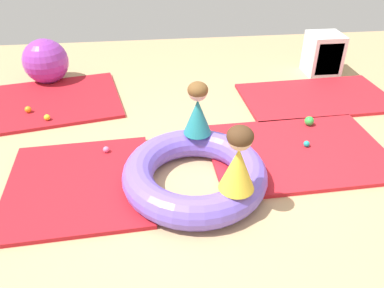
% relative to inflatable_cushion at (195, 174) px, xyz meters
% --- Properties ---
extents(ground_plane, '(8.00, 8.00, 0.00)m').
position_rel_inflatable_cushion_xyz_m(ground_plane, '(0.09, 0.06, -0.13)').
color(ground_plane, tan).
extents(gym_mat_far_right, '(2.02, 1.61, 0.04)m').
position_rel_inflatable_cushion_xyz_m(gym_mat_far_right, '(-1.64, 1.76, -0.11)').
color(gym_mat_far_right, '#B21923').
rests_on(gym_mat_far_right, ground).
extents(gym_mat_front, '(1.31, 1.35, 0.04)m').
position_rel_inflatable_cushion_xyz_m(gym_mat_front, '(-1.00, 0.13, -0.11)').
color(gym_mat_front, '#B21923').
rests_on(gym_mat_front, ground).
extents(gym_mat_near_left, '(1.76, 1.27, 0.04)m').
position_rel_inflatable_cushion_xyz_m(gym_mat_near_left, '(1.07, 0.38, -0.11)').
color(gym_mat_near_left, red).
rests_on(gym_mat_near_left, ground).
extents(gym_mat_center_rear, '(1.85, 1.10, 0.04)m').
position_rel_inflatable_cushion_xyz_m(gym_mat_center_rear, '(1.71, 1.51, -0.11)').
color(gym_mat_center_rear, red).
rests_on(gym_mat_center_rear, ground).
extents(inflatable_cushion, '(1.25, 1.25, 0.27)m').
position_rel_inflatable_cushion_xyz_m(inflatable_cushion, '(0.00, 0.00, 0.00)').
color(inflatable_cushion, '#7056D1').
rests_on(inflatable_cushion, ground).
extents(child_in_yellow, '(0.37, 0.37, 0.54)m').
position_rel_inflatable_cushion_xyz_m(child_in_yellow, '(0.27, -0.38, 0.40)').
color(child_in_yellow, yellow).
rests_on(child_in_yellow, inflatable_cushion).
extents(child_in_teal, '(0.33, 0.33, 0.51)m').
position_rel_inflatable_cushion_xyz_m(child_in_teal, '(0.08, 0.46, 0.38)').
color(child_in_teal, teal).
rests_on(child_in_teal, inflatable_cushion).
extents(play_ball_orange, '(0.07, 0.07, 0.07)m').
position_rel_inflatable_cushion_xyz_m(play_ball_orange, '(-1.74, 1.49, -0.06)').
color(play_ball_orange, orange).
rests_on(play_ball_orange, gym_mat_far_right).
extents(play_ball_teal, '(0.06, 0.06, 0.06)m').
position_rel_inflatable_cushion_xyz_m(play_ball_teal, '(1.17, 0.43, -0.06)').
color(play_ball_teal, teal).
rests_on(play_ball_teal, gym_mat_near_left).
extents(play_ball_pink, '(0.06, 0.06, 0.06)m').
position_rel_inflatable_cushion_xyz_m(play_ball_pink, '(-0.80, 0.56, -0.06)').
color(play_ball_pink, pink).
rests_on(play_ball_pink, gym_mat_front).
extents(play_ball_green, '(0.10, 0.10, 0.10)m').
position_rel_inflatable_cushion_xyz_m(play_ball_green, '(1.35, 0.83, -0.04)').
color(play_ball_green, green).
rests_on(play_ball_green, gym_mat_near_left).
extents(play_ball_yellow, '(0.07, 0.07, 0.07)m').
position_rel_inflatable_cushion_xyz_m(play_ball_yellow, '(-1.49, 1.28, -0.06)').
color(play_ball_yellow, yellow).
rests_on(play_ball_yellow, gym_mat_far_right).
extents(exercise_ball_large, '(0.59, 0.59, 0.59)m').
position_rel_inflatable_cushion_xyz_m(exercise_ball_large, '(-1.68, 2.43, 0.16)').
color(exercise_ball_large, purple).
rests_on(exercise_ball_large, ground).
extents(storage_cube, '(0.44, 0.44, 0.56)m').
position_rel_inflatable_cushion_xyz_m(storage_cube, '(2.08, 2.27, 0.15)').
color(storage_cube, silver).
rests_on(storage_cube, ground).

